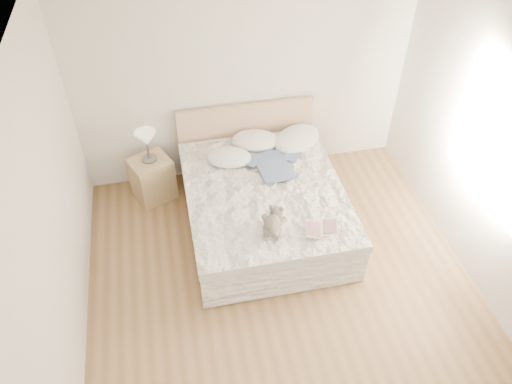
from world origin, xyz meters
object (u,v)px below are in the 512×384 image
(bed, at_px, (263,202))
(teddy_bear, at_px, (272,228))
(photo_book, at_px, (221,158))
(table_lamp, at_px, (146,140))
(nightstand, at_px, (153,179))
(childrens_book, at_px, (322,229))

(bed, distance_m, teddy_bear, 0.81)
(photo_book, distance_m, teddy_bear, 1.27)
(table_lamp, distance_m, teddy_bear, 1.87)
(nightstand, height_order, teddy_bear, teddy_bear)
(photo_book, bearing_deg, table_lamp, 145.61)
(nightstand, xyz_separation_m, childrens_book, (1.65, -1.53, 0.35))
(nightstand, height_order, childrens_book, childrens_book)
(childrens_book, relative_size, teddy_bear, 1.08)
(nightstand, bearing_deg, table_lamp, 75.90)
(childrens_book, bearing_deg, photo_book, 137.57)
(nightstand, height_order, photo_book, photo_book)
(table_lamp, distance_m, childrens_book, 2.28)
(teddy_bear, bearing_deg, bed, 107.00)
(teddy_bear, bearing_deg, childrens_book, 11.40)
(nightstand, distance_m, teddy_bear, 1.88)
(bed, xyz_separation_m, table_lamp, (-1.22, 0.74, 0.54))
(photo_book, xyz_separation_m, childrens_book, (0.82, -1.33, 0.00))
(table_lamp, height_order, childrens_book, table_lamp)
(childrens_book, height_order, teddy_bear, teddy_bear)
(table_lamp, bearing_deg, nightstand, -104.10)
(photo_book, relative_size, childrens_book, 0.83)
(table_lamp, height_order, teddy_bear, table_lamp)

